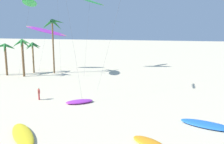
% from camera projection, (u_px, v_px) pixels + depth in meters
% --- Properties ---
extents(palm_tree_1, '(3.57, 3.44, 6.31)m').
position_uv_depth(palm_tree_1, '(33.00, 48.00, 52.22)').
color(palm_tree_1, brown).
rests_on(palm_tree_1, ground).
extents(palm_tree_2, '(4.44, 4.22, 6.29)m').
position_uv_depth(palm_tree_2, '(5.00, 50.00, 49.57)').
color(palm_tree_2, brown).
rests_on(palm_tree_2, ground).
extents(palm_tree_3, '(4.14, 3.76, 7.20)m').
position_uv_depth(palm_tree_3, '(22.00, 47.00, 48.33)').
color(palm_tree_3, brown).
rests_on(palm_tree_3, ground).
extents(palm_tree_4, '(4.61, 5.00, 10.96)m').
position_uv_depth(palm_tree_4, '(52.00, 28.00, 50.91)').
color(palm_tree_4, brown).
rests_on(palm_tree_4, ground).
extents(flying_kite_1, '(8.64, 4.33, 9.93)m').
position_uv_depth(flying_kite_1, '(46.00, 31.00, 55.87)').
color(flying_kite_1, purple).
rests_on(flying_kite_1, ground).
extents(flying_kite_3, '(2.28, 6.02, 14.84)m').
position_uv_depth(flying_kite_3, '(30.00, 3.00, 46.91)').
color(flying_kite_3, green).
rests_on(flying_kite_3, ground).
extents(flying_kite_4, '(6.20, 13.10, 16.14)m').
position_uv_depth(flying_kite_4, '(90.00, 1.00, 56.50)').
color(flying_kite_4, green).
rests_on(flying_kite_4, ground).
extents(grounded_kite_0, '(3.54, 3.12, 0.35)m').
position_uv_depth(grounded_kite_0, '(149.00, 143.00, 21.46)').
color(grounded_kite_0, orange).
rests_on(grounded_kite_0, ground).
extents(grounded_kite_1, '(5.53, 3.54, 0.39)m').
position_uv_depth(grounded_kite_1, '(207.00, 125.00, 25.19)').
color(grounded_kite_1, blue).
rests_on(grounded_kite_1, ground).
extents(grounded_kite_2, '(4.98, 5.51, 0.41)m').
position_uv_depth(grounded_kite_2, '(23.00, 135.00, 22.92)').
color(grounded_kite_2, yellow).
rests_on(grounded_kite_2, ground).
extents(grounded_kite_3, '(3.76, 3.15, 0.40)m').
position_uv_depth(grounded_kite_3, '(79.00, 102.00, 32.71)').
color(grounded_kite_3, purple).
rests_on(grounded_kite_3, ground).
extents(person_mid_field, '(0.22, 0.51, 1.64)m').
position_uv_depth(person_mid_field, '(39.00, 93.00, 34.02)').
color(person_mid_field, red).
rests_on(person_mid_field, ground).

